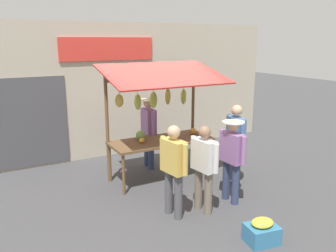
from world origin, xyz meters
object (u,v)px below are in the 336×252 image
(market_stall, at_px, (160,110))
(shopper_in_striped_shirt, at_px, (174,165))
(shopper_with_shopping_bag, at_px, (236,138))
(shopper_in_grey_tee, at_px, (232,155))
(produce_crate_near, at_px, (262,232))
(shopper_with_ponytail, at_px, (204,164))
(vendor_with_sunhat, at_px, (149,127))

(market_stall, bearing_deg, shopper_in_striped_shirt, 69.56)
(shopper_with_shopping_bag, bearing_deg, shopper_in_grey_tee, 150.96)
(shopper_with_shopping_bag, xyz_separation_m, produce_crate_near, (1.13, 2.03, -0.80))
(market_stall, relative_size, shopper_with_ponytail, 1.60)
(vendor_with_sunhat, height_order, produce_crate_near, vendor_with_sunhat)
(produce_crate_near, bearing_deg, shopper_with_shopping_bag, -119.18)
(shopper_in_striped_shirt, relative_size, produce_crate_near, 3.09)
(market_stall, xyz_separation_m, shopper_with_shopping_bag, (-1.27, 0.96, -0.56))
(vendor_with_sunhat, relative_size, shopper_with_shopping_bag, 1.00)
(shopper_in_grey_tee, xyz_separation_m, shopper_with_shopping_bag, (-0.66, -0.70, 0.05))
(shopper_with_ponytail, bearing_deg, shopper_in_grey_tee, -89.90)
(market_stall, relative_size, produce_crate_near, 4.79)
(shopper_in_grey_tee, bearing_deg, shopper_with_shopping_bag, -45.63)
(shopper_with_ponytail, bearing_deg, shopper_with_shopping_bag, -66.44)
(shopper_with_ponytail, relative_size, produce_crate_near, 2.99)
(vendor_with_sunhat, height_order, shopper_with_ponytail, vendor_with_sunhat)
(shopper_with_ponytail, relative_size, shopper_in_striped_shirt, 0.97)
(market_stall, bearing_deg, shopper_in_grey_tee, 110.09)
(shopper_with_shopping_bag, xyz_separation_m, shopper_with_ponytail, (1.34, 0.78, -0.08))
(shopper_in_grey_tee, xyz_separation_m, produce_crate_near, (0.47, 1.33, -0.75))
(shopper_with_ponytail, distance_m, shopper_in_striped_shirt, 0.55)
(market_stall, height_order, shopper_with_shopping_bag, market_stall)
(shopper_in_striped_shirt, height_order, produce_crate_near, shopper_in_striped_shirt)
(produce_crate_near, bearing_deg, vendor_with_sunhat, -88.91)
(shopper_in_striped_shirt, bearing_deg, produce_crate_near, -159.44)
(shopper_in_grey_tee, relative_size, shopper_in_striped_shirt, 0.98)
(market_stall, distance_m, shopper_with_shopping_bag, 1.69)
(shopper_in_striped_shirt, distance_m, produce_crate_near, 1.73)
(shopper_with_shopping_bag, distance_m, shopper_with_ponytail, 1.55)
(market_stall, distance_m, vendor_with_sunhat, 0.89)
(market_stall, relative_size, shopper_in_grey_tee, 1.58)
(shopper_with_ponytail, distance_m, produce_crate_near, 1.46)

